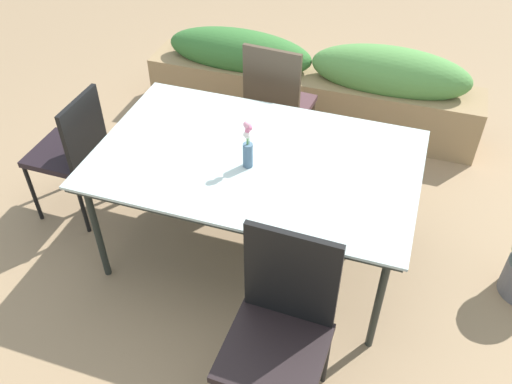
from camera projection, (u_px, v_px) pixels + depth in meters
ground_plane at (267, 241)px, 3.62m from camera, size 12.00×12.00×0.00m
dining_table at (256, 163)px, 3.09m from camera, size 1.81×1.13×0.76m
chair_end_left at (73, 148)px, 3.50m from camera, size 0.42×0.42×0.92m
chair_far_side at (277, 101)px, 3.85m from camera, size 0.46×0.46×1.02m
chair_near_right at (281, 323)px, 2.47m from camera, size 0.47×0.47×1.02m
flower_vase at (248, 147)px, 2.92m from camera, size 0.05×0.05×0.29m
planter_box at (312, 84)px, 4.45m from camera, size 2.71×0.42×0.77m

